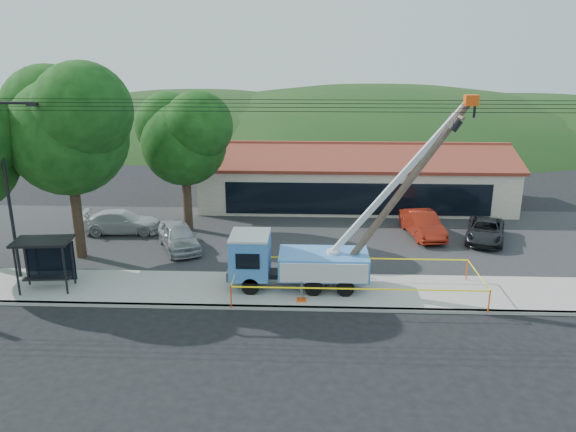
# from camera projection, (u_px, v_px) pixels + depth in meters

# --- Properties ---
(ground) EXTENTS (120.00, 120.00, 0.00)m
(ground) POSITION_uv_depth(u_px,v_px,m) (290.00, 332.00, 23.42)
(ground) COLOR black
(ground) RESTS_ON ground
(curb) EXTENTS (60.00, 0.25, 0.15)m
(curb) POSITION_uv_depth(u_px,v_px,m) (292.00, 308.00, 25.40)
(curb) COLOR #9F9B94
(curb) RESTS_ON ground
(sidewalk) EXTENTS (60.00, 4.00, 0.15)m
(sidewalk) POSITION_uv_depth(u_px,v_px,m) (293.00, 290.00, 27.22)
(sidewalk) COLOR #9F9B94
(sidewalk) RESTS_ON ground
(parking_lot) EXTENTS (60.00, 12.00, 0.10)m
(parking_lot) POSITION_uv_depth(u_px,v_px,m) (297.00, 237.00, 34.86)
(parking_lot) COLOR #28282B
(parking_lot) RESTS_ON ground
(strip_mall) EXTENTS (22.50, 8.53, 4.67)m
(strip_mall) POSITION_uv_depth(u_px,v_px,m) (354.00, 179.00, 41.78)
(strip_mall) COLOR #BDAD96
(strip_mall) RESTS_ON ground
(streetlight) EXTENTS (2.13, 0.22, 9.00)m
(streetlight) POSITION_uv_depth(u_px,v_px,m) (10.00, 178.00, 27.17)
(streetlight) COLOR black
(streetlight) RESTS_ON ground
(tree_west_near) EXTENTS (7.56, 6.72, 10.80)m
(tree_west_near) POSITION_uv_depth(u_px,v_px,m) (67.00, 124.00, 29.31)
(tree_west_near) COLOR #332316
(tree_west_near) RESTS_ON ground
(tree_lot) EXTENTS (6.30, 5.60, 8.94)m
(tree_lot) POSITION_uv_depth(u_px,v_px,m) (184.00, 135.00, 34.28)
(tree_lot) COLOR #332316
(tree_lot) RESTS_ON ground
(hill_west) EXTENTS (78.40, 56.00, 28.00)m
(hill_west) POSITION_uv_depth(u_px,v_px,m) (196.00, 132.00, 76.52)
(hill_west) COLOR #173A15
(hill_west) RESTS_ON ground
(hill_center) EXTENTS (89.60, 64.00, 32.00)m
(hill_center) POSITION_uv_depth(u_px,v_px,m) (380.00, 133.00, 75.53)
(hill_center) COLOR #173A15
(hill_center) RESTS_ON ground
(hill_east) EXTENTS (72.80, 52.00, 26.00)m
(hill_east) POSITION_uv_depth(u_px,v_px,m) (530.00, 134.00, 74.74)
(hill_east) COLOR #173A15
(hill_east) RESTS_ON ground
(utility_truck) EXTENTS (11.15, 3.60, 9.28)m
(utility_truck) POSITION_uv_depth(u_px,v_px,m) (296.00, 258.00, 27.09)
(utility_truck) COLOR black
(utility_truck) RESTS_ON ground
(leaning_pole) EXTENTS (6.27, 1.92, 9.22)m
(leaning_pole) POSITION_uv_depth(u_px,v_px,m) (403.00, 189.00, 25.79)
(leaning_pole) COLOR #4E4032
(leaning_pole) RESTS_ON ground
(bus_shelter) EXTENTS (2.76, 1.86, 2.52)m
(bus_shelter) POSITION_uv_depth(u_px,v_px,m) (45.00, 252.00, 26.81)
(bus_shelter) COLOR black
(bus_shelter) RESTS_ON ground
(caution_tape) EXTENTS (11.47, 3.76, 1.09)m
(caution_tape) POSITION_uv_depth(u_px,v_px,m) (356.00, 277.00, 26.55)
(caution_tape) COLOR #F94E0D
(caution_tape) RESTS_ON ground
(car_silver) EXTENTS (3.61, 4.90, 1.55)m
(car_silver) POSITION_uv_depth(u_px,v_px,m) (180.00, 250.00, 32.69)
(car_silver) COLOR #A5A7AC
(car_silver) RESTS_ON ground
(car_red) EXTENTS (2.33, 4.80, 1.52)m
(car_red) POSITION_uv_depth(u_px,v_px,m) (422.00, 237.00, 34.89)
(car_red) COLOR #9B1F0F
(car_red) RESTS_ON ground
(car_white) EXTENTS (5.03, 2.29, 1.43)m
(car_white) POSITION_uv_depth(u_px,v_px,m) (123.00, 234.00, 35.54)
(car_white) COLOR silver
(car_white) RESTS_ON ground
(car_dark) EXTENTS (3.46, 5.03, 1.28)m
(car_dark) POSITION_uv_depth(u_px,v_px,m) (484.00, 242.00, 34.08)
(car_dark) COLOR black
(car_dark) RESTS_ON ground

